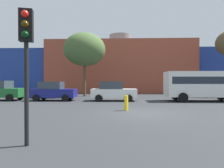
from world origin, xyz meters
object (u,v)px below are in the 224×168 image
parked_car_1 (53,91)px  parked_car_2 (113,91)px  traffic_light_near_left (26,45)px  bare_tree_1 (85,50)px  parked_car_0 (0,91)px  bollard_yellow_0 (126,103)px  white_bus (203,84)px

parked_car_1 → parked_car_2: bearing=-0.0°
traffic_light_near_left → bare_tree_1: size_ratio=0.49×
parked_car_2 → traffic_light_near_left: 13.36m
parked_car_0 → bare_tree_1: 10.22m
parked_car_2 → parked_car_1: bearing=180.0°
parked_car_2 → bollard_yellow_0: bearing=-80.7°
parked_car_0 → white_bus: (19.21, 0.01, 0.68)m
bare_tree_1 → bollard_yellow_0: size_ratio=8.19×
parked_car_1 → white_bus: bearing=0.0°
parked_car_2 → bollard_yellow_0: 6.28m
parked_car_0 → parked_car_2: parked_car_0 is taller
parked_car_1 → traffic_light_near_left: traffic_light_near_left is taller
parked_car_0 → white_bus: 19.22m
parked_car_2 → bare_tree_1: (-3.71, 5.45, 4.81)m
bollard_yellow_0 → parked_car_2: bearing=99.3°
bare_tree_1 → parked_car_2: bearing=-55.7°
bollard_yellow_0 → traffic_light_near_left: bearing=-113.5°
white_bus → bare_tree_1: bearing=155.6°
white_bus → traffic_light_near_left: (-10.28, -13.09, 1.19)m
parked_car_2 → bollard_yellow_0: (1.01, -6.18, -0.43)m
parked_car_1 → bare_tree_1: bare_tree_1 is taller
parked_car_0 → bare_tree_1: bearing=37.1°
parked_car_1 → traffic_light_near_left: (3.75, -13.08, 1.92)m
parked_car_0 → parked_car_2: size_ratio=1.04×
white_bus → traffic_light_near_left: traffic_light_near_left is taller
traffic_light_near_left → bollard_yellow_0: size_ratio=4.04×
parked_car_0 → parked_car_2: (10.92, -0.00, -0.04)m
parked_car_2 → parked_car_0: bearing=180.0°
white_bus → parked_car_0: bearing=-180.0°
bollard_yellow_0 → parked_car_1: bearing=137.5°
bare_tree_1 → parked_car_1: bearing=-110.3°
parked_car_0 → white_bus: bearing=0.0°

